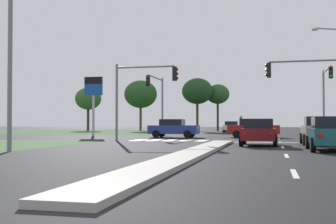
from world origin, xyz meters
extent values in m
plane|color=black|center=(0.00, 30.00, 0.00)|extent=(200.00, 200.00, 0.00)
cube|color=#2D4C28|center=(-25.50, 54.50, 0.00)|extent=(35.00, 35.00, 0.01)
cube|color=#ADA89E|center=(0.00, 11.00, 0.07)|extent=(1.20, 22.00, 0.14)
cube|color=gray|center=(0.00, 55.00, 0.07)|extent=(1.20, 36.00, 0.14)
cube|color=silver|center=(3.50, 5.51, 0.01)|extent=(0.14, 2.00, 0.01)
cube|color=silver|center=(3.50, 11.51, 0.01)|extent=(0.14, 2.00, 0.01)
cube|color=silver|center=(3.50, 17.51, 0.01)|extent=(0.14, 2.00, 0.01)
cube|color=silver|center=(3.50, 23.51, 0.01)|extent=(0.14, 2.00, 0.01)
cube|color=silver|center=(3.50, 29.51, 0.01)|extent=(0.14, 2.00, 0.01)
cube|color=silver|center=(3.80, 23.00, 0.01)|extent=(6.40, 0.50, 0.01)
cube|color=silver|center=(-6.40, 24.80, 0.01)|extent=(0.70, 2.80, 0.01)
cube|color=silver|center=(-5.25, 24.80, 0.01)|extent=(0.70, 2.80, 0.01)
cube|color=silver|center=(-4.10, 24.80, 0.01)|extent=(0.70, 2.80, 0.01)
cube|color=silver|center=(-2.95, 24.80, 0.01)|extent=(0.70, 2.80, 0.01)
cube|color=silver|center=(-1.80, 24.80, 0.01)|extent=(0.70, 2.80, 0.01)
cube|color=#19565B|center=(5.56, 15.13, 0.66)|extent=(1.81, 4.20, 0.68)
cube|color=black|center=(5.56, 14.98, 1.26)|extent=(1.59, 1.93, 0.52)
cube|color=red|center=(4.87, 13.01, 0.73)|extent=(0.20, 0.04, 0.14)
cylinder|color=black|center=(4.65, 16.47, 0.32)|extent=(0.22, 0.64, 0.64)
cylinder|color=black|center=(4.65, 13.79, 0.32)|extent=(0.22, 0.64, 0.64)
cube|color=maroon|center=(2.26, 19.14, 0.64)|extent=(1.75, 4.14, 0.63)
cube|color=black|center=(2.26, 18.99, 1.21)|extent=(1.54, 1.90, 0.52)
cube|color=red|center=(1.60, 17.05, 0.70)|extent=(0.20, 0.04, 0.14)
cube|color=red|center=(2.93, 17.05, 0.70)|extent=(0.20, 0.04, 0.14)
cylinder|color=black|center=(1.39, 20.46, 0.32)|extent=(0.22, 0.64, 0.64)
cylinder|color=black|center=(3.14, 20.46, 0.32)|extent=(0.22, 0.64, 0.64)
cylinder|color=black|center=(1.39, 17.82, 0.32)|extent=(0.22, 0.64, 0.64)
cylinder|color=black|center=(3.14, 17.82, 0.32)|extent=(0.22, 0.64, 0.64)
cube|color=navy|center=(-5.14, 30.87, 0.68)|extent=(4.18, 1.87, 0.72)
cube|color=black|center=(-5.29, 30.87, 1.30)|extent=(1.92, 1.65, 0.52)
cube|color=red|center=(-7.26, 31.58, 0.75)|extent=(0.04, 0.20, 0.14)
cube|color=red|center=(-7.26, 30.16, 0.75)|extent=(0.04, 0.20, 0.14)
cylinder|color=black|center=(-3.81, 31.81, 0.32)|extent=(0.64, 0.22, 0.64)
cylinder|color=black|center=(-3.81, 29.94, 0.32)|extent=(0.64, 0.22, 0.64)
cylinder|color=black|center=(-6.48, 31.81, 0.32)|extent=(0.64, 0.22, 0.64)
cylinder|color=black|center=(-6.48, 29.94, 0.32)|extent=(0.64, 0.22, 0.64)
cube|color=#A31919|center=(1.47, 32.24, 0.69)|extent=(4.31, 1.80, 0.74)
cube|color=black|center=(1.32, 32.24, 1.32)|extent=(1.98, 1.59, 0.52)
cube|color=red|center=(-0.71, 32.92, 0.76)|extent=(0.04, 0.20, 0.14)
cube|color=red|center=(-0.71, 31.55, 0.76)|extent=(0.04, 0.20, 0.14)
cylinder|color=black|center=(2.85, 33.14, 0.32)|extent=(0.64, 0.22, 0.64)
cylinder|color=black|center=(2.85, 31.33, 0.32)|extent=(0.64, 0.22, 0.64)
cylinder|color=black|center=(0.09, 33.14, 0.32)|extent=(0.64, 0.22, 0.64)
cylinder|color=black|center=(0.09, 31.33, 0.32)|extent=(0.64, 0.22, 0.64)
cube|color=silver|center=(-2.22, 53.08, 0.63)|extent=(1.86, 4.24, 0.63)
cube|color=black|center=(-2.22, 53.23, 1.21)|extent=(1.63, 1.95, 0.52)
cube|color=red|center=(-1.52, 55.22, 0.70)|extent=(0.20, 0.04, 0.14)
cube|color=red|center=(-2.93, 55.22, 0.70)|extent=(0.20, 0.04, 0.14)
cylinder|color=black|center=(-1.30, 51.72, 0.32)|extent=(0.22, 0.64, 0.64)
cylinder|color=black|center=(-3.15, 51.72, 0.32)|extent=(0.22, 0.64, 0.64)
cylinder|color=black|center=(-1.30, 54.44, 0.32)|extent=(0.22, 0.64, 0.64)
cylinder|color=black|center=(-3.15, 54.44, 0.32)|extent=(0.22, 0.64, 0.64)
cube|color=#BCAD8E|center=(5.62, 20.90, 0.71)|extent=(1.78, 4.23, 0.77)
cube|color=black|center=(5.62, 20.75, 1.35)|extent=(1.57, 1.94, 0.52)
cube|color=red|center=(4.95, 18.77, 0.78)|extent=(0.20, 0.04, 0.14)
cylinder|color=black|center=(4.73, 22.25, 0.32)|extent=(0.22, 0.64, 0.64)
cylinder|color=black|center=(6.51, 22.25, 0.32)|extent=(0.22, 0.64, 0.64)
cylinder|color=black|center=(4.73, 19.55, 0.32)|extent=(0.22, 0.64, 0.64)
cylinder|color=gray|center=(-7.60, 36.60, 2.86)|extent=(0.18, 0.18, 5.73)
cylinder|color=gray|center=(-7.60, 34.00, 5.48)|extent=(0.12, 5.20, 0.12)
cube|color=black|center=(-7.60, 31.40, 4.95)|extent=(0.32, 0.26, 0.95)
sphere|color=red|center=(-7.60, 31.24, 5.25)|extent=(0.20, 0.20, 0.20)
sphere|color=#3A2405|center=(-7.60, 31.24, 4.95)|extent=(0.20, 0.20, 0.20)
sphere|color=black|center=(-7.60, 31.24, 4.65)|extent=(0.20, 0.20, 0.20)
cylinder|color=gray|center=(5.21, 23.40, 5.19)|extent=(4.78, 0.12, 0.12)
cube|color=black|center=(2.82, 23.40, 4.66)|extent=(0.26, 0.32, 0.95)
sphere|color=#360503|center=(2.66, 23.40, 4.96)|extent=(0.20, 0.20, 0.20)
sphere|color=orange|center=(2.66, 23.40, 4.66)|extent=(0.20, 0.20, 0.20)
sphere|color=black|center=(2.66, 23.40, 4.36)|extent=(0.20, 0.20, 0.20)
cylinder|color=gray|center=(-7.60, 23.40, 2.68)|extent=(0.18, 0.18, 5.36)
cylinder|color=gray|center=(-5.52, 23.40, 5.11)|extent=(4.16, 0.12, 0.12)
cube|color=black|center=(-3.44, 23.40, 4.59)|extent=(0.26, 0.32, 0.95)
sphere|color=red|center=(-3.28, 23.40, 4.89)|extent=(0.20, 0.20, 0.20)
sphere|color=#3A2405|center=(-3.28, 23.40, 4.59)|extent=(0.20, 0.20, 0.20)
sphere|color=black|center=(-3.28, 23.40, 4.29)|extent=(0.20, 0.20, 0.20)
cylinder|color=gray|center=(7.60, 36.60, 3.03)|extent=(0.18, 0.18, 6.07)
cylinder|color=gray|center=(7.60, 34.06, 5.82)|extent=(0.12, 5.09, 0.12)
cube|color=black|center=(7.60, 31.51, 5.29)|extent=(0.32, 0.26, 0.95)
sphere|color=#360503|center=(7.60, 31.35, 5.59)|extent=(0.20, 0.20, 0.20)
sphere|color=#3A2405|center=(7.60, 31.35, 5.29)|extent=(0.20, 0.20, 0.20)
sphere|color=green|center=(7.60, 31.35, 4.99)|extent=(0.20, 0.20, 0.20)
cylinder|color=gray|center=(-8.13, 11.30, 5.43)|extent=(0.20, 0.20, 10.87)
cylinder|color=gray|center=(7.15, 29.44, 8.40)|extent=(2.02, 1.10, 0.10)
ellipsoid|color=#B2B2A8|center=(6.16, 28.94, 8.30)|extent=(0.56, 0.28, 0.20)
cylinder|color=maroon|center=(-0.11, 40.13, 0.54)|extent=(0.16, 0.16, 0.81)
cylinder|color=#4C4C4C|center=(-0.11, 40.13, 1.37)|extent=(0.34, 0.34, 0.84)
sphere|color=tan|center=(-0.11, 40.13, 1.91)|extent=(0.24, 0.24, 0.24)
cylinder|color=silver|center=(-13.90, 34.16, 1.97)|extent=(0.24, 0.24, 3.93)
cube|color=#194CA5|center=(-13.90, 34.16, 4.48)|extent=(1.80, 0.24, 1.10)
cube|color=black|center=(-13.90, 34.16, 5.38)|extent=(1.80, 0.24, 0.70)
cylinder|color=#423323|center=(-26.92, 62.69, 2.06)|extent=(0.44, 0.44, 4.12)
ellipsoid|color=#38602D|center=(-26.92, 62.69, 5.32)|extent=(4.35, 4.35, 3.70)
cylinder|color=#423323|center=(-17.48, 61.78, 2.22)|extent=(0.37, 0.37, 4.43)
ellipsoid|color=#285123|center=(-17.48, 61.78, 5.88)|extent=(5.25, 5.25, 4.46)
cylinder|color=#423323|center=(-7.92, 59.59, 2.39)|extent=(0.37, 0.37, 4.78)
ellipsoid|color=#1E421E|center=(-7.92, 59.59, 6.05)|extent=(4.62, 4.62, 3.92)
cylinder|color=#423323|center=(-5.09, 61.62, 2.35)|extent=(0.34, 0.34, 4.70)
ellipsoid|color=#285123|center=(-5.09, 61.62, 5.68)|extent=(3.56, 3.56, 3.03)
camera|label=1|loc=(2.96, -5.69, 1.24)|focal=47.03mm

